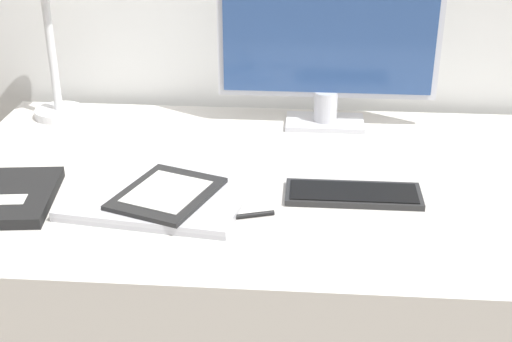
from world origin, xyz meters
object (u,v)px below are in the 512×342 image
monitor (329,38)px  ereader (167,193)px  desk_lamp (47,16)px  laptop (158,196)px  keyboard (353,194)px  pen (237,217)px  notebook (7,197)px

monitor → ereader: bearing=-125.1°
desk_lamp → laptop: bearing=-51.6°
laptop → ereader: 0.03m
keyboard → desk_lamp: (-0.71, 0.38, 0.25)m
ereader → pen: (0.14, -0.05, -0.02)m
keyboard → desk_lamp: bearing=152.1°
keyboard → notebook: bearing=-173.9°
keyboard → pen: bearing=-154.6°
ereader → notebook: (-0.31, -0.01, -0.01)m
laptop → pen: bearing=-20.4°
laptop → ereader: (0.02, -0.01, 0.01)m
laptop → ereader: bearing=-33.7°
monitor → desk_lamp: monitor is taller
desk_lamp → ereader: bearing=-50.8°
monitor → pen: (-0.17, -0.48, -0.21)m
keyboard → laptop: (-0.38, -0.04, 0.00)m
desk_lamp → keyboard: bearing=-27.9°
pen → notebook: bearing=175.9°
laptop → notebook: (-0.29, -0.03, 0.00)m
ereader → notebook: 0.31m
ereader → notebook: ereader is taller
keyboard → laptop: bearing=-173.4°
laptop → desk_lamp: size_ratio=0.96×
laptop → notebook: 0.29m
pen → keyboard: bearing=25.4°
laptop → ereader: size_ratio=1.49×
monitor → ereader: (-0.30, -0.43, -0.19)m
monitor → keyboard: bearing=-82.1°
ereader → desk_lamp: size_ratio=0.64×
monitor → desk_lamp: size_ratio=1.37×
ereader → pen: size_ratio=1.78×
keyboard → laptop: size_ratio=0.73×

